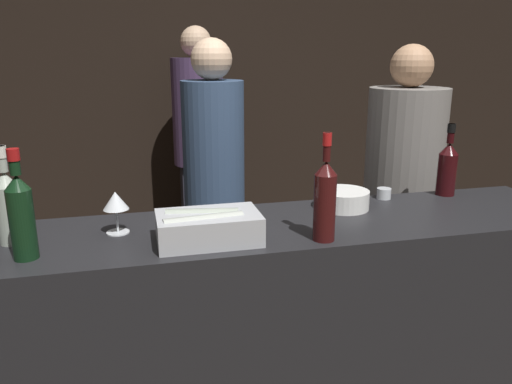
{
  "coord_description": "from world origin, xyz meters",
  "views": [
    {
      "loc": [
        -0.42,
        -1.41,
        1.58
      ],
      "look_at": [
        0.0,
        0.29,
        1.09
      ],
      "focal_mm": 35.0,
      "sensor_mm": 36.0,
      "label": 1
    }
  ],
  "objects_px": {
    "red_wine_bottle_black_foil": "(447,167)",
    "white_wine_bottle": "(8,204)",
    "bowl_white": "(343,199)",
    "person_grey_polo": "(402,189)",
    "wine_glass": "(116,202)",
    "person_blond_tee": "(214,179)",
    "ice_bin_with_bottles": "(207,226)",
    "red_wine_bottle_tall": "(325,198)",
    "red_wine_bottle_burgundy": "(21,213)",
    "person_in_hoodie": "(199,140)",
    "candle_votive": "(384,193)"
  },
  "relations": [
    {
      "from": "bowl_white",
      "to": "red_wine_bottle_black_foil",
      "type": "bearing_deg",
      "value": 8.6
    },
    {
      "from": "person_blond_tee",
      "to": "person_in_hoodie",
      "type": "bearing_deg",
      "value": -67.01
    },
    {
      "from": "bowl_white",
      "to": "red_wine_bottle_tall",
      "type": "xyz_separation_m",
      "value": [
        -0.21,
        -0.31,
        0.11
      ]
    },
    {
      "from": "bowl_white",
      "to": "person_blond_tee",
      "type": "height_order",
      "value": "person_blond_tee"
    },
    {
      "from": "red_wine_bottle_tall",
      "to": "person_blond_tee",
      "type": "distance_m",
      "value": 1.12
    },
    {
      "from": "person_in_hoodie",
      "to": "wine_glass",
      "type": "bearing_deg",
      "value": 137.03
    },
    {
      "from": "red_wine_bottle_tall",
      "to": "red_wine_bottle_black_foil",
      "type": "bearing_deg",
      "value": 28.36
    },
    {
      "from": "white_wine_bottle",
      "to": "red_wine_bottle_tall",
      "type": "bearing_deg",
      "value": -12.31
    },
    {
      "from": "ice_bin_with_bottles",
      "to": "red_wine_bottle_burgundy",
      "type": "height_order",
      "value": "red_wine_bottle_burgundy"
    },
    {
      "from": "red_wine_bottle_black_foil",
      "to": "person_in_hoodie",
      "type": "height_order",
      "value": "person_in_hoodie"
    },
    {
      "from": "red_wine_bottle_tall",
      "to": "person_in_hoodie",
      "type": "relative_size",
      "value": 0.21
    },
    {
      "from": "red_wine_bottle_burgundy",
      "to": "person_in_hoodie",
      "type": "height_order",
      "value": "person_in_hoodie"
    },
    {
      "from": "white_wine_bottle",
      "to": "person_in_hoodie",
      "type": "distance_m",
      "value": 2.02
    },
    {
      "from": "white_wine_bottle",
      "to": "red_wine_bottle_black_foil",
      "type": "bearing_deg",
      "value": 5.63
    },
    {
      "from": "person_blond_tee",
      "to": "person_grey_polo",
      "type": "relative_size",
      "value": 1.02
    },
    {
      "from": "bowl_white",
      "to": "red_wine_bottle_tall",
      "type": "bearing_deg",
      "value": -123.4
    },
    {
      "from": "ice_bin_with_bottles",
      "to": "red_wine_bottle_tall",
      "type": "bearing_deg",
      "value": -11.25
    },
    {
      "from": "ice_bin_with_bottles",
      "to": "person_blond_tee",
      "type": "bearing_deg",
      "value": 79.64
    },
    {
      "from": "bowl_white",
      "to": "red_wine_bottle_black_foil",
      "type": "xyz_separation_m",
      "value": [
        0.52,
        0.08,
        0.09
      ]
    },
    {
      "from": "ice_bin_with_bottles",
      "to": "red_wine_bottle_tall",
      "type": "xyz_separation_m",
      "value": [
        0.38,
        -0.08,
        0.09
      ]
    },
    {
      "from": "person_blond_tee",
      "to": "person_grey_polo",
      "type": "height_order",
      "value": "person_blond_tee"
    },
    {
      "from": "red_wine_bottle_black_foil",
      "to": "person_in_hoodie",
      "type": "distance_m",
      "value": 1.87
    },
    {
      "from": "wine_glass",
      "to": "person_blond_tee",
      "type": "bearing_deg",
      "value": 60.77
    },
    {
      "from": "wine_glass",
      "to": "person_in_hoodie",
      "type": "bearing_deg",
      "value": 73.85
    },
    {
      "from": "candle_votive",
      "to": "red_wine_bottle_tall",
      "type": "xyz_separation_m",
      "value": [
        -0.43,
        -0.4,
        0.12
      ]
    },
    {
      "from": "ice_bin_with_bottles",
      "to": "red_wine_bottle_burgundy",
      "type": "bearing_deg",
      "value": -179.44
    },
    {
      "from": "bowl_white",
      "to": "white_wine_bottle",
      "type": "distance_m",
      "value": 1.23
    },
    {
      "from": "ice_bin_with_bottles",
      "to": "person_grey_polo",
      "type": "height_order",
      "value": "person_grey_polo"
    },
    {
      "from": "candle_votive",
      "to": "red_wine_bottle_burgundy",
      "type": "distance_m",
      "value": 1.42
    },
    {
      "from": "red_wine_bottle_black_foil",
      "to": "person_grey_polo",
      "type": "relative_size",
      "value": 0.19
    },
    {
      "from": "bowl_white",
      "to": "person_in_hoodie",
      "type": "height_order",
      "value": "person_in_hoodie"
    },
    {
      "from": "ice_bin_with_bottles",
      "to": "red_wine_bottle_black_foil",
      "type": "height_order",
      "value": "red_wine_bottle_black_foil"
    },
    {
      "from": "red_wine_bottle_burgundy",
      "to": "white_wine_bottle",
      "type": "bearing_deg",
      "value": 114.7
    },
    {
      "from": "red_wine_bottle_black_foil",
      "to": "person_blond_tee",
      "type": "relative_size",
      "value": 0.19
    },
    {
      "from": "bowl_white",
      "to": "person_grey_polo",
      "type": "height_order",
      "value": "person_grey_polo"
    },
    {
      "from": "bowl_white",
      "to": "candle_votive",
      "type": "relative_size",
      "value": 3.38
    },
    {
      "from": "white_wine_bottle",
      "to": "person_grey_polo",
      "type": "distance_m",
      "value": 1.86
    },
    {
      "from": "wine_glass",
      "to": "red_wine_bottle_burgundy",
      "type": "height_order",
      "value": "red_wine_bottle_burgundy"
    },
    {
      "from": "red_wine_bottle_black_foil",
      "to": "person_grey_polo",
      "type": "bearing_deg",
      "value": 86.96
    },
    {
      "from": "bowl_white",
      "to": "red_wine_bottle_tall",
      "type": "distance_m",
      "value": 0.39
    },
    {
      "from": "person_in_hoodie",
      "to": "person_grey_polo",
      "type": "relative_size",
      "value": 1.08
    },
    {
      "from": "candle_votive",
      "to": "person_blond_tee",
      "type": "bearing_deg",
      "value": 132.47
    },
    {
      "from": "bowl_white",
      "to": "wine_glass",
      "type": "relative_size",
      "value": 1.38
    },
    {
      "from": "person_in_hoodie",
      "to": "red_wine_bottle_burgundy",
      "type": "bearing_deg",
      "value": 131.3
    },
    {
      "from": "wine_glass",
      "to": "person_grey_polo",
      "type": "distance_m",
      "value": 1.54
    },
    {
      "from": "red_wine_bottle_black_foil",
      "to": "white_wine_bottle",
      "type": "bearing_deg",
      "value": -174.37
    },
    {
      "from": "wine_glass",
      "to": "person_in_hoodie",
      "type": "distance_m",
      "value": 1.88
    },
    {
      "from": "candle_votive",
      "to": "red_wine_bottle_burgundy",
      "type": "height_order",
      "value": "red_wine_bottle_burgundy"
    },
    {
      "from": "wine_glass",
      "to": "candle_votive",
      "type": "distance_m",
      "value": 1.12
    },
    {
      "from": "red_wine_bottle_burgundy",
      "to": "person_grey_polo",
      "type": "bearing_deg",
      "value": 22.99
    }
  ]
}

